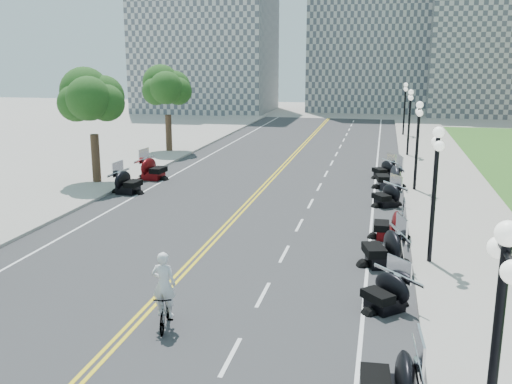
# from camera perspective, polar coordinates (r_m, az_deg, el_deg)

# --- Properties ---
(ground) EXTENTS (160.00, 160.00, 0.00)m
(ground) POSITION_cam_1_polar(r_m,az_deg,el_deg) (19.48, -8.67, -9.31)
(ground) COLOR gray
(road) EXTENTS (16.00, 90.00, 0.01)m
(road) POSITION_cam_1_polar(r_m,az_deg,el_deg) (28.52, -1.43, -1.81)
(road) COLOR #333335
(road) RESTS_ON ground
(centerline_yellow_a) EXTENTS (0.12, 90.00, 0.00)m
(centerline_yellow_a) POSITION_cam_1_polar(r_m,az_deg,el_deg) (28.55, -1.66, -1.78)
(centerline_yellow_a) COLOR yellow
(centerline_yellow_a) RESTS_ON road
(centerline_yellow_b) EXTENTS (0.12, 90.00, 0.00)m
(centerline_yellow_b) POSITION_cam_1_polar(r_m,az_deg,el_deg) (28.49, -1.20, -1.80)
(centerline_yellow_b) COLOR yellow
(centerline_yellow_b) RESTS_ON road
(edge_line_north) EXTENTS (0.12, 90.00, 0.00)m
(edge_line_north) POSITION_cam_1_polar(r_m,az_deg,el_deg) (27.72, 11.52, -2.51)
(edge_line_north) COLOR white
(edge_line_north) RESTS_ON road
(edge_line_south) EXTENTS (0.12, 90.00, 0.00)m
(edge_line_south) POSITION_cam_1_polar(r_m,az_deg,el_deg) (30.67, -13.11, -1.06)
(edge_line_south) COLOR white
(edge_line_south) RESTS_ON road
(lane_dash_5) EXTENTS (0.12, 2.00, 0.00)m
(lane_dash_5) POSITION_cam_1_polar(r_m,az_deg,el_deg) (15.14, -2.56, -16.12)
(lane_dash_5) COLOR white
(lane_dash_5) RESTS_ON road
(lane_dash_6) EXTENTS (0.12, 2.00, 0.00)m
(lane_dash_6) POSITION_cam_1_polar(r_m,az_deg,el_deg) (18.62, 0.70, -10.22)
(lane_dash_6) COLOR white
(lane_dash_6) RESTS_ON road
(lane_dash_7) EXTENTS (0.12, 2.00, 0.00)m
(lane_dash_7) POSITION_cam_1_polar(r_m,az_deg,el_deg) (22.28, 2.85, -6.19)
(lane_dash_7) COLOR white
(lane_dash_7) RESTS_ON road
(lane_dash_8) EXTENTS (0.12, 2.00, 0.00)m
(lane_dash_8) POSITION_cam_1_polar(r_m,az_deg,el_deg) (26.04, 4.35, -3.31)
(lane_dash_8) COLOR white
(lane_dash_8) RESTS_ON road
(lane_dash_9) EXTENTS (0.12, 2.00, 0.00)m
(lane_dash_9) POSITION_cam_1_polar(r_m,az_deg,el_deg) (29.86, 5.47, -1.16)
(lane_dash_9) COLOR white
(lane_dash_9) RESTS_ON road
(lane_dash_10) EXTENTS (0.12, 2.00, 0.00)m
(lane_dash_10) POSITION_cam_1_polar(r_m,az_deg,el_deg) (33.72, 6.34, 0.51)
(lane_dash_10) COLOR white
(lane_dash_10) RESTS_ON road
(lane_dash_11) EXTENTS (0.12, 2.00, 0.00)m
(lane_dash_11) POSITION_cam_1_polar(r_m,az_deg,el_deg) (37.62, 7.02, 1.83)
(lane_dash_11) COLOR white
(lane_dash_11) RESTS_ON road
(lane_dash_12) EXTENTS (0.12, 2.00, 0.00)m
(lane_dash_12) POSITION_cam_1_polar(r_m,az_deg,el_deg) (41.53, 7.58, 2.90)
(lane_dash_12) COLOR white
(lane_dash_12) RESTS_ON road
(lane_dash_13) EXTENTS (0.12, 2.00, 0.00)m
(lane_dash_13) POSITION_cam_1_polar(r_m,az_deg,el_deg) (45.46, 8.04, 3.78)
(lane_dash_13) COLOR white
(lane_dash_13) RESTS_ON road
(lane_dash_14) EXTENTS (0.12, 2.00, 0.00)m
(lane_dash_14) POSITION_cam_1_polar(r_m,az_deg,el_deg) (49.39, 8.43, 4.53)
(lane_dash_14) COLOR white
(lane_dash_14) RESTS_ON road
(lane_dash_15) EXTENTS (0.12, 2.00, 0.00)m
(lane_dash_15) POSITION_cam_1_polar(r_m,az_deg,el_deg) (53.34, 8.76, 5.16)
(lane_dash_15) COLOR white
(lane_dash_15) RESTS_ON road
(lane_dash_16) EXTENTS (0.12, 2.00, 0.00)m
(lane_dash_16) POSITION_cam_1_polar(r_m,az_deg,el_deg) (57.30, 9.05, 5.71)
(lane_dash_16) COLOR white
(lane_dash_16) RESTS_ON road
(lane_dash_17) EXTENTS (0.12, 2.00, 0.00)m
(lane_dash_17) POSITION_cam_1_polar(r_m,az_deg,el_deg) (61.26, 9.30, 6.18)
(lane_dash_17) COLOR white
(lane_dash_17) RESTS_ON road
(lane_dash_18) EXTENTS (0.12, 2.00, 0.00)m
(lane_dash_18) POSITION_cam_1_polar(r_m,az_deg,el_deg) (65.23, 9.52, 6.60)
(lane_dash_18) COLOR white
(lane_dash_18) RESTS_ON road
(lane_dash_19) EXTENTS (0.12, 2.00, 0.00)m
(lane_dash_19) POSITION_cam_1_polar(r_m,az_deg,el_deg) (69.20, 9.72, 6.97)
(lane_dash_19) COLOR white
(lane_dash_19) RESTS_ON road
(sidewalk_north) EXTENTS (5.00, 90.00, 0.15)m
(sidewalk_north) POSITION_cam_1_polar(r_m,az_deg,el_deg) (27.96, 19.96, -2.79)
(sidewalk_north) COLOR #9E9991
(sidewalk_north) RESTS_ON ground
(sidewalk_south) EXTENTS (5.00, 90.00, 0.15)m
(sidewalk_south) POSITION_cam_1_polar(r_m,az_deg,el_deg) (32.62, -19.63, -0.53)
(sidewalk_south) COLOR #9E9991
(sidewalk_south) RESTS_ON ground
(distant_block_a) EXTENTS (18.00, 14.00, 26.00)m
(distant_block_a) POSITION_cam_1_polar(r_m,az_deg,el_deg) (82.68, -5.02, 17.13)
(distant_block_a) COLOR gray
(distant_block_a) RESTS_ON ground
(distant_block_b) EXTENTS (16.00, 12.00, 30.00)m
(distant_block_b) POSITION_cam_1_polar(r_m,az_deg,el_deg) (85.08, 11.32, 18.18)
(distant_block_b) COLOR gray
(distant_block_b) RESTS_ON ground
(distant_block_c) EXTENTS (20.00, 14.00, 22.00)m
(distant_block_c) POSITION_cam_1_polar(r_m,az_deg,el_deg) (83.20, 24.03, 14.67)
(distant_block_c) COLOR gray
(distant_block_c) RESTS_ON ground
(street_lamp_1) EXTENTS (0.50, 1.20, 4.90)m
(street_lamp_1) POSITION_cam_1_polar(r_m,az_deg,el_deg) (10.14, 22.64, -16.36)
(street_lamp_1) COLOR black
(street_lamp_1) RESTS_ON sidewalk_north
(street_lamp_2) EXTENTS (0.50, 1.20, 4.90)m
(street_lamp_2) POSITION_cam_1_polar(r_m,az_deg,el_deg) (21.35, 17.36, -0.42)
(street_lamp_2) COLOR black
(street_lamp_2) RESTS_ON sidewalk_north
(street_lamp_3) EXTENTS (0.50, 1.20, 4.90)m
(street_lamp_3) POSITION_cam_1_polar(r_m,az_deg,el_deg) (33.12, 15.80, 4.41)
(street_lamp_3) COLOR black
(street_lamp_3) RESTS_ON sidewalk_north
(street_lamp_4) EXTENTS (0.50, 1.20, 4.90)m
(street_lamp_4) POSITION_cam_1_polar(r_m,az_deg,el_deg) (45.01, 15.06, 6.69)
(street_lamp_4) COLOR black
(street_lamp_4) RESTS_ON sidewalk_north
(street_lamp_5) EXTENTS (0.50, 1.20, 4.90)m
(street_lamp_5) POSITION_cam_1_polar(r_m,az_deg,el_deg) (56.94, 14.63, 8.02)
(street_lamp_5) COLOR black
(street_lamp_5) RESTS_ON sidewalk_north
(tree_3) EXTENTS (4.80, 4.80, 9.20)m
(tree_3) POSITION_cam_1_polar(r_m,az_deg,el_deg) (35.06, -16.06, 8.40)
(tree_3) COLOR #235619
(tree_3) RESTS_ON sidewalk_south
(tree_4) EXTENTS (4.80, 4.80, 9.20)m
(tree_4) POSITION_cam_1_polar(r_m,az_deg,el_deg) (45.94, -8.86, 9.81)
(tree_4) COLOR #235619
(tree_4) RESTS_ON sidewalk_south
(motorcycle_n_4) EXTENTS (2.14, 2.14, 1.41)m
(motorcycle_n_4) POSITION_cam_1_polar(r_m,az_deg,el_deg) (13.30, 13.34, -17.55)
(motorcycle_n_4) COLOR black
(motorcycle_n_4) RESTS_ON road
(motorcycle_n_5) EXTENTS (2.55, 2.55, 1.26)m
(motorcycle_n_5) POSITION_cam_1_polar(r_m,az_deg,el_deg) (17.79, 12.80, -9.56)
(motorcycle_n_5) COLOR black
(motorcycle_n_5) RESTS_ON road
(motorcycle_n_6) EXTENTS (2.67, 2.67, 1.52)m
(motorcycle_n_6) POSITION_cam_1_polar(r_m,az_deg,el_deg) (21.33, 12.65, -5.29)
(motorcycle_n_6) COLOR black
(motorcycle_n_6) RESTS_ON road
(motorcycle_n_7) EXTENTS (1.97, 1.97, 1.38)m
(motorcycle_n_7) POSITION_cam_1_polar(r_m,az_deg,el_deg) (24.51, 13.19, -3.05)
(motorcycle_n_7) COLOR #590A0C
(motorcycle_n_7) RESTS_ON road
(motorcycle_n_8) EXTENTS (2.57, 2.57, 1.30)m
(motorcycle_n_8) POSITION_cam_1_polar(r_m,az_deg,el_deg) (29.83, 12.93, -0.19)
(motorcycle_n_8) COLOR black
(motorcycle_n_8) RESTS_ON road
(motorcycle_n_9) EXTENTS (2.54, 2.54, 1.55)m
(motorcycle_n_9) POSITION_cam_1_polar(r_m,az_deg,el_deg) (33.93, 13.17, 1.63)
(motorcycle_n_9) COLOR black
(motorcycle_n_9) RESTS_ON road
(motorcycle_n_10) EXTENTS (2.48, 2.48, 1.27)m
(motorcycle_n_10) POSITION_cam_1_polar(r_m,az_deg,el_deg) (36.79, 12.65, 2.33)
(motorcycle_n_10) COLOR black
(motorcycle_n_10) RESTS_ON road
(motorcycle_s_8) EXTENTS (2.21, 2.21, 1.45)m
(motorcycle_s_8) POSITION_cam_1_polar(r_m,az_deg,el_deg) (32.63, -12.70, 1.10)
(motorcycle_s_8) COLOR black
(motorcycle_s_8) RESTS_ON road
(motorcycle_s_9) EXTENTS (2.42, 2.42, 1.54)m
(motorcycle_s_9) POSITION_cam_1_polar(r_m,az_deg,el_deg) (36.09, -10.24, 2.45)
(motorcycle_s_9) COLOR #590A0C
(motorcycle_s_9) RESTS_ON road
(bicycle) EXTENTS (0.89, 1.83, 1.06)m
(bicycle) POSITION_cam_1_polar(r_m,az_deg,el_deg) (16.56, -9.10, -11.55)
(bicycle) COLOR #A51414
(bicycle) RESTS_ON road
(cyclist_rider) EXTENTS (0.69, 0.45, 1.89)m
(cyclist_rider) POSITION_cam_1_polar(r_m,az_deg,el_deg) (16.00, -9.30, -6.74)
(cyclist_rider) COLOR silver
(cyclist_rider) RESTS_ON bicycle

